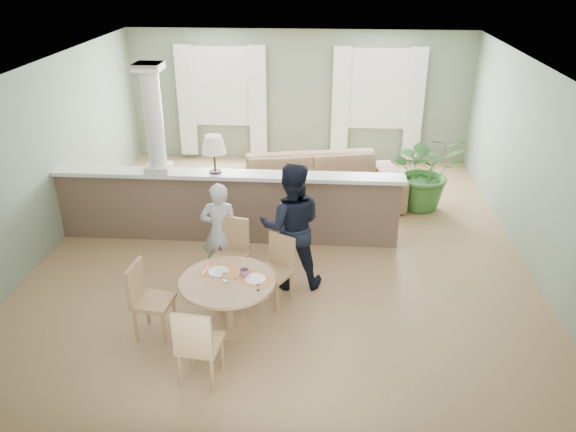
# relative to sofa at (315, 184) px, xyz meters

# --- Properties ---
(ground) EXTENTS (8.00, 8.00, 0.00)m
(ground) POSITION_rel_sofa_xyz_m (-0.40, -1.50, -0.44)
(ground) COLOR tan
(ground) RESTS_ON ground
(room_shell) EXTENTS (7.02, 8.02, 2.71)m
(room_shell) POSITION_rel_sofa_xyz_m (-0.43, -0.87, 1.37)
(room_shell) COLOR gray
(room_shell) RESTS_ON ground
(pony_wall) EXTENTS (5.32, 0.38, 2.70)m
(pony_wall) POSITION_rel_sofa_xyz_m (-1.39, -1.30, 0.27)
(pony_wall) COLOR brown
(pony_wall) RESTS_ON ground
(sofa) EXTENTS (3.17, 1.74, 0.88)m
(sofa) POSITION_rel_sofa_xyz_m (0.00, 0.00, 0.00)
(sofa) COLOR #8D6F4D
(sofa) RESTS_ON ground
(houseplant) EXTENTS (1.38, 1.24, 1.38)m
(houseplant) POSITION_rel_sofa_xyz_m (1.91, 0.14, 0.25)
(houseplant) COLOR #356C2B
(houseplant) RESTS_ON ground
(dining_table) EXTENTS (1.12, 1.12, 0.77)m
(dining_table) POSITION_rel_sofa_xyz_m (-0.90, -3.56, 0.10)
(dining_table) COLOR tan
(dining_table) RESTS_ON ground
(chair_far_boy) EXTENTS (0.53, 0.53, 0.97)m
(chair_far_boy) POSITION_rel_sofa_xyz_m (-1.02, -2.63, 0.10)
(chair_far_boy) COLOR tan
(chair_far_boy) RESTS_ON ground
(chair_far_man) EXTENTS (0.55, 0.55, 0.89)m
(chair_far_man) POSITION_rel_sofa_xyz_m (-0.39, -2.92, 0.05)
(chair_far_man) COLOR tan
(chair_far_man) RESTS_ON ground
(chair_near) EXTENTS (0.47, 0.47, 0.94)m
(chair_near) POSITION_rel_sofa_xyz_m (-1.06, -4.52, 0.08)
(chair_near) COLOR tan
(chair_near) RESTS_ON ground
(chair_side) EXTENTS (0.46, 0.46, 0.92)m
(chair_side) POSITION_rel_sofa_xyz_m (-1.82, -3.72, 0.07)
(chair_side) COLOR tan
(chair_side) RESTS_ON ground
(child_person) EXTENTS (0.54, 0.38, 1.41)m
(child_person) POSITION_rel_sofa_xyz_m (-1.20, -2.43, 0.27)
(child_person) COLOR #ACACB2
(child_person) RESTS_ON ground
(man_person) EXTENTS (0.88, 0.70, 1.73)m
(man_person) POSITION_rel_sofa_xyz_m (-0.24, -2.50, 0.43)
(man_person) COLOR black
(man_person) RESTS_ON ground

